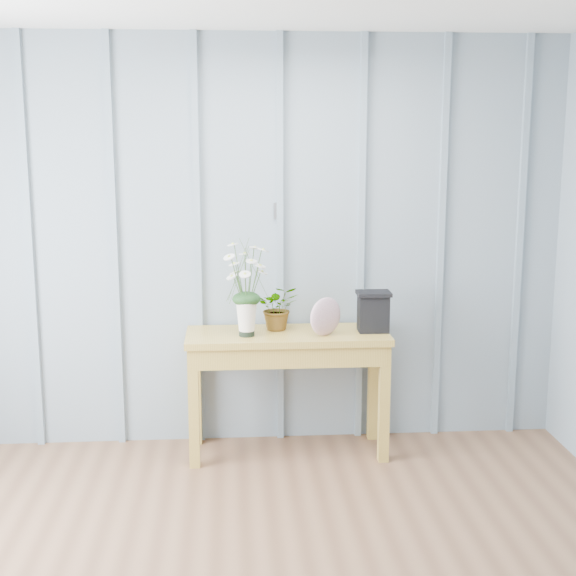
{
  "coord_description": "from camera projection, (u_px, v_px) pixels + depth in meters",
  "views": [
    {
      "loc": [
        -0.06,
        -2.61,
        1.92
      ],
      "look_at": [
        0.28,
        1.94,
        1.03
      ],
      "focal_mm": 50.0,
      "sensor_mm": 36.0,
      "label": 1
    }
  ],
  "objects": [
    {
      "name": "room_shell",
      "position": [
        241.0,
        116.0,
        3.44
      ],
      "size": [
        4.0,
        4.5,
        2.5
      ],
      "color": "#8494A0",
      "rests_on": "ground"
    },
    {
      "name": "sideboard",
      "position": [
        287.0,
        351.0,
        4.78
      ],
      "size": [
        1.2,
        0.45,
        0.75
      ],
      "color": "#AF8E37",
      "rests_on": "ground"
    },
    {
      "name": "daisy_vase",
      "position": [
        246.0,
        276.0,
        4.61
      ],
      "size": [
        0.4,
        0.31,
        0.57
      ],
      "color": "black",
      "rests_on": "sideboard"
    },
    {
      "name": "spider_plant",
      "position": [
        278.0,
        307.0,
        4.81
      ],
      "size": [
        0.25,
        0.22,
        0.27
      ],
      "primitive_type": "imported",
      "rotation": [
        0.0,
        0.0,
        0.03
      ],
      "color": "#173C19",
      "rests_on": "sideboard"
    },
    {
      "name": "felt_disc_vessel",
      "position": [
        326.0,
        316.0,
        4.67
      ],
      "size": [
        0.22,
        0.18,
        0.23
      ],
      "primitive_type": "ellipsoid",
      "rotation": [
        0.0,
        0.0,
        0.6
      ],
      "color": "#985278",
      "rests_on": "sideboard"
    },
    {
      "name": "carved_box",
      "position": [
        373.0,
        311.0,
        4.76
      ],
      "size": [
        0.2,
        0.16,
        0.24
      ],
      "color": "black",
      "rests_on": "sideboard"
    }
  ]
}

